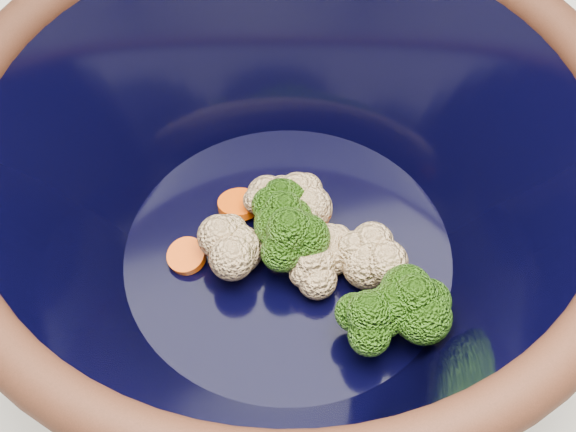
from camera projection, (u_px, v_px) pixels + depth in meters
The scene contains 2 objects.
mixing_bowl at pixel (288, 200), 0.49m from camera, with size 0.41×0.41×0.17m.
vegetable_pile at pixel (317, 249), 0.51m from camera, with size 0.16×0.16×0.06m.
Camera 1 is at (-0.06, -0.34, 1.39)m, focal length 50.00 mm.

